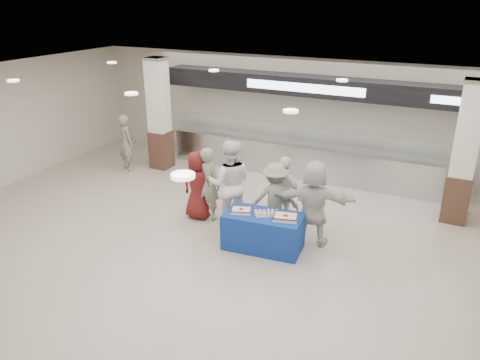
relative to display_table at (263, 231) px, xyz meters
The scene contains 15 objects.
ground 1.33m from the display_table, 118.54° to the right, with size 14.00×14.00×0.00m, color beige.
serving_line 4.39m from the display_table, 98.11° to the left, with size 8.70×0.85×2.80m.
column_left 5.66m from the display_table, 146.30° to the left, with size 0.55×0.55×3.20m.
column_right 4.72m from the display_table, 42.23° to the left, with size 0.55×0.55×3.20m.
display_table is the anchor object (origin of this frame).
sheet_cake_left 0.62m from the display_table, 168.69° to the right, with size 0.49×0.43×0.09m.
sheet_cake_right 0.63m from the display_table, ahead, with size 0.55×0.47×0.10m.
cupcake_tray 0.41m from the display_table, 30.46° to the left, with size 0.52×0.48×0.07m.
civilian_maroon 2.04m from the display_table, 161.31° to the left, with size 0.78×0.51×1.60m, color maroon.
soldier_a 1.87m from the display_table, 157.06° to the left, with size 0.62×0.41×1.71m, color gray.
chef_tall 1.40m from the display_table, 148.99° to the left, with size 0.96×0.74×1.97m, color white.
chef_short 1.16m from the display_table, 88.38° to the left, with size 0.96×0.40×1.63m, color white.
soldier_b 0.86m from the display_table, 94.92° to the left, with size 1.02×0.59×1.58m, color gray.
civilian_white 1.16m from the display_table, 38.18° to the left, with size 1.68×0.53×1.81m, color silver.
soldier_bg 5.92m from the display_table, 155.52° to the left, with size 0.60×0.40×1.65m, color gray.
Camera 1 is at (3.87, -6.56, 4.82)m, focal length 35.00 mm.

